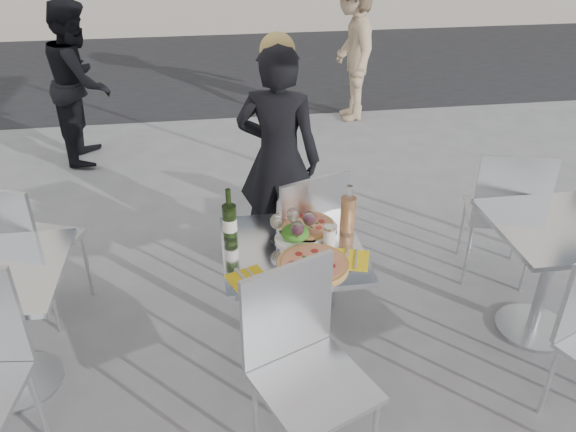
{
  "coord_description": "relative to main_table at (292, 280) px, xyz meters",
  "views": [
    {
      "loc": [
        -0.38,
        -2.4,
        2.34
      ],
      "look_at": [
        0.0,
        0.15,
        0.85
      ],
      "focal_mm": 35.0,
      "sensor_mm": 36.0,
      "label": 1
    }
  ],
  "objects": [
    {
      "name": "carafe",
      "position": [
        0.31,
        0.08,
        0.33
      ],
      "size": [
        0.08,
        0.08,
        0.29
      ],
      "color": "tan",
      "rests_on": "main_table"
    },
    {
      "name": "woman_diner",
      "position": [
        0.07,
        1.03,
        0.24
      ],
      "size": [
        0.67,
        0.55,
        1.57
      ],
      "primitive_type": "imported",
      "rotation": [
        0.0,
        0.0,
        2.79
      ],
      "color": "black",
      "rests_on": "ground"
    },
    {
      "name": "pizza_near",
      "position": [
        0.07,
        -0.18,
        0.22
      ],
      "size": [
        0.35,
        0.35,
        0.02
      ],
      "color": "#BA8548",
      "rests_on": "main_table"
    },
    {
      "name": "sugar_shaker",
      "position": [
        0.19,
        0.0,
        0.26
      ],
      "size": [
        0.06,
        0.06,
        0.11
      ],
      "color": "white",
      "rests_on": "main_table"
    },
    {
      "name": "main_table",
      "position": [
        0.0,
        0.0,
        0.0
      ],
      "size": [
        0.72,
        0.72,
        0.75
      ],
      "color": "#B7BABF",
      "rests_on": "ground"
    },
    {
      "name": "side_chair_lfar",
      "position": [
        -1.52,
        0.56,
        0.04
      ],
      "size": [
        0.58,
        0.59,
        0.98
      ],
      "rotation": [
        0.0,
        0.0,
        2.77
      ],
      "color": "silver",
      "rests_on": "ground"
    },
    {
      "name": "napkin_right",
      "position": [
        0.27,
        -0.16,
        0.21
      ],
      "size": [
        0.23,
        0.23,
        0.01
      ],
      "rotation": [
        0.0,
        0.0,
        -0.31
      ],
      "color": "yellow",
      "rests_on": "main_table"
    },
    {
      "name": "napkin_left",
      "position": [
        -0.25,
        -0.25,
        0.21
      ],
      "size": [
        0.23,
        0.23,
        0.01
      ],
      "rotation": [
        0.0,
        0.0,
        0.38
      ],
      "color": "yellow",
      "rests_on": "main_table"
    },
    {
      "name": "pedestrian_a",
      "position": [
        -1.57,
        3.1,
        0.23
      ],
      "size": [
        0.58,
        0.75,
        1.53
      ],
      "primitive_type": "imported",
      "rotation": [
        0.0,
        0.0,
        1.57
      ],
      "color": "black",
      "rests_on": "ground"
    },
    {
      "name": "pizza_far",
      "position": [
        0.11,
        0.17,
        0.23
      ],
      "size": [
        0.33,
        0.33,
        0.03
      ],
      "color": "white",
      "rests_on": "main_table"
    },
    {
      "name": "street_asphalt",
      "position": [
        0.0,
        6.5,
        -0.54
      ],
      "size": [
        24.0,
        5.0,
        0.0
      ],
      "primitive_type": "cube",
      "color": "black",
      "rests_on": "ground"
    },
    {
      "name": "wineglass_red_b",
      "position": [
        0.1,
        0.08,
        0.32
      ],
      "size": [
        0.07,
        0.07,
        0.16
      ],
      "color": "white",
      "rests_on": "main_table"
    },
    {
      "name": "chair_far",
      "position": [
        0.13,
        0.43,
        0.04
      ],
      "size": [
        0.58,
        0.59,
        0.98
      ],
      "rotation": [
        0.0,
        0.0,
        3.52
      ],
      "color": "silver",
      "rests_on": "ground"
    },
    {
      "name": "wine_bottle",
      "position": [
        -0.31,
        0.13,
        0.32
      ],
      "size": [
        0.07,
        0.08,
        0.29
      ],
      "color": "#324F1D",
      "rests_on": "main_table"
    },
    {
      "name": "side_chair_rfar",
      "position": [
        1.47,
        0.52,
        0.04
      ],
      "size": [
        0.57,
        0.58,
        0.98
      ],
      "rotation": [
        0.0,
        0.0,
        2.82
      ],
      "color": "silver",
      "rests_on": "ground"
    },
    {
      "name": "wineglass_white_b",
      "position": [
        0.02,
        0.13,
        0.32
      ],
      "size": [
        0.07,
        0.07,
        0.16
      ],
      "color": "white",
      "rests_on": "main_table"
    },
    {
      "name": "pedestrian_b",
      "position": [
        1.28,
        3.82,
        0.27
      ],
      "size": [
        0.64,
        1.07,
        1.62
      ],
      "primitive_type": "imported",
      "rotation": [
        0.0,
        0.0,
        4.67
      ],
      "color": "tan",
      "rests_on": "ground"
    },
    {
      "name": "wineglass_white_a",
      "position": [
        -0.07,
        0.08,
        0.32
      ],
      "size": [
        0.07,
        0.07,
        0.16
      ],
      "color": "white",
      "rests_on": "main_table"
    },
    {
      "name": "chair_near",
      "position": [
        -0.05,
        -0.62,
        0.05
      ],
      "size": [
        0.6,
        0.6,
        0.99
      ],
      "rotation": [
        0.0,
        0.0,
        0.4
      ],
      "color": "silver",
      "rests_on": "ground"
    },
    {
      "name": "side_table_right",
      "position": [
        1.5,
        0.0,
        0.0
      ],
      "size": [
        0.72,
        0.72,
        0.75
      ],
      "color": "#B7BABF",
      "rests_on": "ground"
    },
    {
      "name": "ground",
      "position": [
        0.0,
        0.0,
        -0.54
      ],
      "size": [
        80.0,
        80.0,
        0.0
      ],
      "primitive_type": "plane",
      "color": "slate"
    },
    {
      "name": "salad_plate",
      "position": [
        0.03,
        0.06,
        0.25
      ],
      "size": [
        0.22,
        0.22,
        0.09
      ],
      "color": "white",
      "rests_on": "main_table"
    },
    {
      "name": "wineglass_red_a",
      "position": [
        0.03,
        -0.01,
        0.32
      ],
      "size": [
        0.07,
        0.07,
        0.16
      ],
      "color": "white",
      "rests_on": "main_table"
    }
  ]
}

